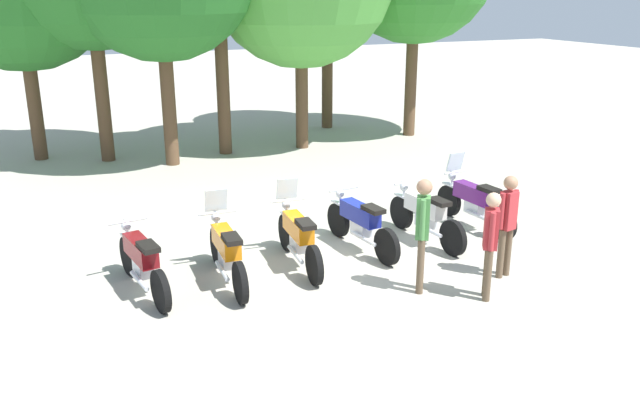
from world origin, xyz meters
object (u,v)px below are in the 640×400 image
motorcycle_5 (474,201)px  person_2 (490,238)px  person_1 (423,226)px  motorcycle_2 (298,236)px  motorcycle_4 (425,215)px  motorcycle_3 (360,222)px  motorcycle_0 (142,261)px  motorcycle_1 (226,251)px  person_0 (507,219)px

motorcycle_5 → person_2: 3.21m
person_1 → person_2: size_ratio=1.08×
motorcycle_2 → motorcycle_4: bearing=-83.5°
motorcycle_3 → person_2: 2.69m
motorcycle_0 → person_2: person_2 is taller
motorcycle_2 → motorcycle_3: (1.27, 0.20, -0.01)m
motorcycle_5 → person_2: (-1.71, -2.68, 0.45)m
motorcycle_1 → motorcycle_2: size_ratio=1.00×
motorcycle_0 → person_2: size_ratio=1.31×
motorcycle_3 → motorcycle_0: bearing=86.4°
motorcycle_2 → motorcycle_3: size_ratio=1.00×
motorcycle_1 → motorcycle_4: (3.82, 0.26, -0.01)m
motorcycle_0 → motorcycle_1: motorcycle_1 is taller
person_0 → person_2: size_ratio=1.01×
motorcycle_4 → motorcycle_5: (1.27, 0.27, 0.01)m
motorcycle_3 → motorcycle_5: (2.55, 0.17, 0.01)m
motorcycle_1 → person_0: size_ratio=1.30×
person_1 → motorcycle_4: bearing=90.0°
motorcycle_0 → motorcycle_2: 2.56m
motorcycle_2 → motorcycle_4: (2.54, 0.10, -0.01)m
motorcycle_0 → person_1: person_1 is taller
motorcycle_1 → motorcycle_5: size_ratio=1.00×
motorcycle_1 → motorcycle_2: (1.28, 0.15, 0.00)m
motorcycle_5 → motorcycle_2: bearing=90.9°
person_0 → person_1: 1.53m
motorcycle_2 → motorcycle_5: bearing=-80.3°
motorcycle_0 → person_1: 4.28m
motorcycle_0 → person_0: 5.71m
motorcycle_4 → person_0: size_ratio=1.30×
motorcycle_0 → person_1: bearing=-122.2°
motorcycle_2 → person_0: size_ratio=1.30×
motorcycle_4 → motorcycle_0: bearing=86.5°
motorcycle_3 → motorcycle_4: 1.28m
motorcycle_2 → person_1: (1.33, -1.69, 0.54)m
person_0 → motorcycle_1: bearing=-123.2°
motorcycle_3 → motorcycle_4: (1.28, -0.10, 0.00)m
motorcycle_3 → person_1: size_ratio=1.22×
motorcycle_1 → motorcycle_3: size_ratio=1.00×
motorcycle_0 → motorcycle_4: same height
motorcycle_2 → person_2: size_ratio=1.32×
motorcycle_0 → motorcycle_3: 3.83m
motorcycle_1 → motorcycle_4: motorcycle_1 is taller
motorcycle_4 → motorcycle_5: bearing=-82.6°
person_2 → person_1: bearing=-5.1°
motorcycle_1 → person_2: bearing=-120.0°
motorcycle_4 → motorcycle_5: motorcycle_5 is taller
motorcycle_1 → motorcycle_3: (2.54, 0.36, -0.01)m
motorcycle_3 → person_2: size_ratio=1.32×
motorcycle_5 → motorcycle_3: bearing=89.1°
motorcycle_5 → motorcycle_0: bearing=88.6°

